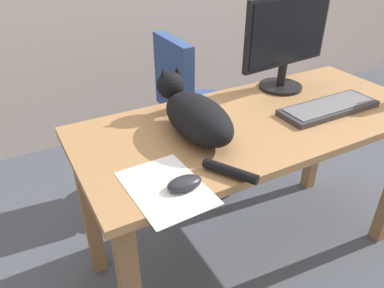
{
  "coord_description": "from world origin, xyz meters",
  "views": [
    {
      "loc": [
        -0.86,
        -1.01,
        1.42
      ],
      "look_at": [
        -0.37,
        -0.13,
        0.81
      ],
      "focal_mm": 34.24,
      "sensor_mm": 36.0,
      "label": 1
    }
  ],
  "objects": [
    {
      "name": "desk",
      "position": [
        0.0,
        0.0,
        0.63
      ],
      "size": [
        1.45,
        0.63,
        0.75
      ],
      "color": "#9E7247",
      "rests_on": "ground_plane"
    },
    {
      "name": "ground_plane",
      "position": [
        0.0,
        0.0,
        0.0
      ],
      "size": [
        8.0,
        8.0,
        0.0
      ],
      "primitive_type": "plane",
      "color": "#474C56"
    },
    {
      "name": "office_chair",
      "position": [
        0.07,
        0.63,
        0.4
      ],
      "size": [
        0.48,
        0.48,
        0.93
      ],
      "color": "black",
      "rests_on": "ground_plane"
    },
    {
      "name": "cat",
      "position": [
        -0.28,
        0.02,
        0.83
      ],
      "size": [
        0.19,
        0.61,
        0.2
      ],
      "color": "black",
      "rests_on": "desk"
    },
    {
      "name": "monitor",
      "position": [
        0.29,
        0.2,
        0.98
      ],
      "size": [
        0.48,
        0.2,
        0.41
      ],
      "color": "black",
      "rests_on": "desk"
    },
    {
      "name": "keyboard",
      "position": [
        0.3,
        -0.08,
        0.77
      ],
      "size": [
        0.44,
        0.15,
        0.03
      ],
      "color": "#333338",
      "rests_on": "desk"
    },
    {
      "name": "paper_sheet",
      "position": [
        -0.51,
        -0.23,
        0.75
      ],
      "size": [
        0.22,
        0.3,
        0.0
      ],
      "primitive_type": "cube",
      "rotation": [
        0.0,
        0.0,
        0.04
      ],
      "color": "white",
      "rests_on": "desk"
    },
    {
      "name": "computer_mouse",
      "position": [
        -0.47,
        -0.25,
        0.77
      ],
      "size": [
        0.11,
        0.06,
        0.04
      ],
      "primitive_type": "ellipsoid",
      "color": "#232328",
      "rests_on": "desk"
    }
  ]
}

